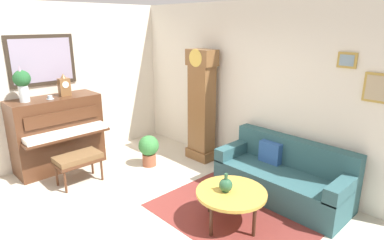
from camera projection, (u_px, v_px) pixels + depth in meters
ground_plane at (132, 223)px, 4.23m from camera, size 6.40×6.00×0.10m
wall_left at (43, 86)px, 5.60m from camera, size 0.13×4.90×2.80m
wall_back at (249, 89)px, 5.39m from camera, size 5.30×0.13×2.80m
area_rug at (233, 214)px, 4.32m from camera, size 2.10×1.50×0.01m
piano at (58, 133)px, 5.59m from camera, size 0.87×1.44×1.26m
piano_bench at (78, 159)px, 5.07m from camera, size 0.42×0.70×0.48m
grandfather_clock at (202, 109)px, 5.86m from camera, size 0.52×0.34×2.03m
couch at (283, 177)px, 4.71m from camera, size 1.90×0.80×0.84m
coffee_table at (231, 194)px, 4.02m from camera, size 0.88×0.88×0.46m
mantel_clock at (64, 86)px, 5.49m from camera, size 0.13×0.18×0.38m
flower_vase at (22, 82)px, 5.02m from camera, size 0.26×0.26×0.58m
teacup at (50, 98)px, 5.29m from camera, size 0.12×0.12×0.06m
green_jug at (226, 185)px, 3.99m from camera, size 0.17×0.17×0.24m
potted_plant at (149, 149)px, 5.73m from camera, size 0.36×0.36×0.56m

